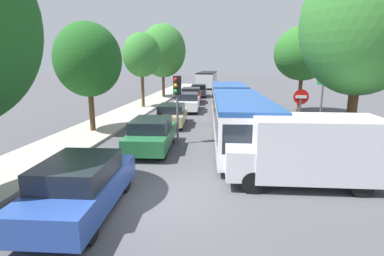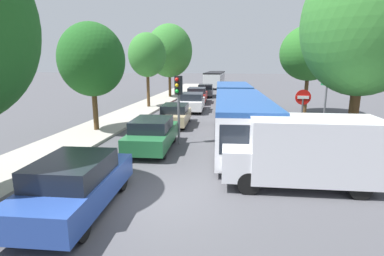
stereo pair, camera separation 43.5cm
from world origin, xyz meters
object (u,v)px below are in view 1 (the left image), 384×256
at_px(city_bus_rear, 207,78).
at_px(direction_sign_post, 322,91).
at_px(queued_car_graphite, 199,90).
at_px(white_van, 308,149).
at_px(tree_left_distant, 163,51).
at_px(queued_car_red, 191,95).
at_px(no_entry_sign, 300,109).
at_px(articulated_bus, 234,107).
at_px(tree_right_near, 362,25).
at_px(queued_car_green, 152,134).
at_px(traffic_light, 177,95).
at_px(tree_left_mid, 87,62).
at_px(queued_car_tan, 172,115).
at_px(tree_left_far, 142,56).
at_px(queued_car_blue, 80,186).
at_px(tree_right_mid, 304,55).
at_px(queued_car_white, 187,102).

relative_size(city_bus_rear, direction_sign_post, 3.16).
distance_m(queued_car_graphite, direction_sign_post, 20.79).
height_order(city_bus_rear, white_van, city_bus_rear).
bearing_deg(tree_left_distant, queued_car_graphite, 25.63).
height_order(queued_car_red, no_entry_sign, no_entry_sign).
bearing_deg(articulated_bus, tree_right_near, 36.27).
distance_m(tree_left_distant, tree_right_near, 24.59).
height_order(queued_car_green, tree_right_near, tree_right_near).
relative_size(traffic_light, direction_sign_post, 0.94).
bearing_deg(queued_car_graphite, tree_left_mid, 164.17).
relative_size(no_entry_sign, tree_left_mid, 0.45).
relative_size(queued_car_tan, tree_right_near, 0.50).
bearing_deg(white_van, city_bus_rear, -83.79).
bearing_deg(white_van, traffic_light, -43.88).
xyz_separation_m(tree_left_mid, tree_right_near, (12.82, -3.56, 1.37)).
bearing_deg(tree_right_near, direction_sign_post, 89.51).
distance_m(articulated_bus, tree_left_far, 11.60).
xyz_separation_m(articulated_bus, traffic_light, (-2.81, -3.60, 1.11)).
distance_m(queued_car_blue, tree_right_mid, 20.56).
distance_m(queued_car_blue, queued_car_graphite, 28.54).
distance_m(direction_sign_post, tree_left_mid, 12.96).
bearing_deg(traffic_light, tree_left_far, -136.28).
bearing_deg(queued_car_white, tree_left_mid, 149.10).
relative_size(city_bus_rear, queued_car_green, 2.60).
distance_m(traffic_light, tree_left_mid, 5.87).
relative_size(queued_car_green, tree_right_mid, 0.64).
bearing_deg(traffic_light, white_van, 68.69).
xyz_separation_m(queued_car_white, tree_left_mid, (-4.42, -8.53, 3.29)).
height_order(queued_car_white, no_entry_sign, no_entry_sign).
distance_m(articulated_bus, city_bus_rear, 31.81).
height_order(articulated_bus, tree_right_near, tree_right_near).
bearing_deg(direction_sign_post, white_van, 62.83).
bearing_deg(queued_car_green, tree_right_mid, -41.87).
distance_m(queued_car_blue, traffic_light, 7.61).
relative_size(city_bus_rear, white_van, 2.23).
height_order(queued_car_green, queued_car_white, queued_car_white).
bearing_deg(tree_right_near, tree_right_mid, 86.41).
xyz_separation_m(queued_car_tan, traffic_light, (1.14, -4.38, 1.80)).
distance_m(queued_car_green, tree_right_mid, 15.37).
height_order(city_bus_rear, queued_car_green, city_bus_rear).
relative_size(city_bus_rear, tree_left_distant, 1.39).
relative_size(queued_car_graphite, tree_right_near, 0.52).
bearing_deg(direction_sign_post, tree_right_mid, -103.87).
xyz_separation_m(no_entry_sign, tree_left_far, (-10.96, 11.47, 2.66)).
xyz_separation_m(white_van, direction_sign_post, (2.31, 6.90, 1.31)).
bearing_deg(tree_left_mid, direction_sign_post, 2.95).
relative_size(queued_car_blue, queued_car_tan, 1.11).
bearing_deg(queued_car_green, queued_car_tan, -2.32).
bearing_deg(queued_car_red, no_entry_sign, -158.73).
height_order(no_entry_sign, tree_left_mid, tree_left_mid).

